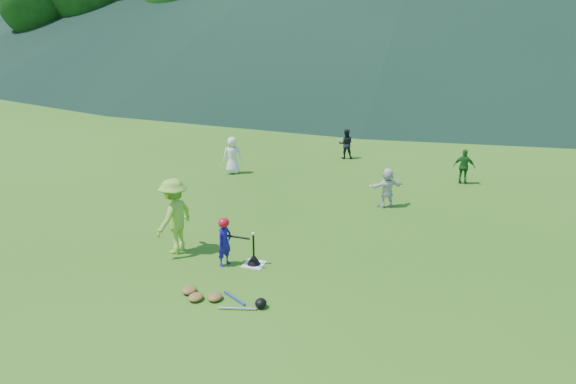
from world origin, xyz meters
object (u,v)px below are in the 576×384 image
at_px(fielder_b, 346,144).
at_px(home_plate, 254,264).
at_px(fielder_c, 464,167).
at_px(fielder_a, 232,155).
at_px(fielder_d, 387,188).
at_px(adult_coach, 174,216).
at_px(batter_child, 224,242).
at_px(equipment_pile, 215,297).
at_px(batting_tee, 254,259).

bearing_deg(fielder_b, home_plate, 74.23).
xyz_separation_m(fielder_b, fielder_c, (4.25, -2.02, 0.01)).
bearing_deg(fielder_a, fielder_d, 134.72).
xyz_separation_m(home_plate, adult_coach, (-1.96, 0.13, 0.87)).
height_order(batter_child, adult_coach, adult_coach).
xyz_separation_m(home_plate, equipment_pile, (-0.16, -1.69, 0.06)).
height_order(fielder_c, equipment_pile, fielder_c).
relative_size(fielder_d, equipment_pile, 0.63).
relative_size(fielder_b, batting_tee, 1.63).
xyz_separation_m(fielder_d, batting_tee, (-2.24, -4.66, -0.44)).
bearing_deg(equipment_pile, fielder_a, 110.50).
height_order(batter_child, equipment_pile, batter_child).
bearing_deg(fielder_a, equipment_pile, 83.80).
xyz_separation_m(home_plate, batter_child, (-0.60, -0.18, 0.52)).
distance_m(batting_tee, equipment_pile, 1.70).
relative_size(fielder_a, fielder_c, 1.12).
bearing_deg(fielder_a, batting_tee, 89.71).
relative_size(fielder_b, fielder_c, 0.98).
bearing_deg(fielder_d, batter_child, 26.03).
distance_m(fielder_c, equipment_pile, 10.33).
bearing_deg(fielder_c, home_plate, 66.69).
bearing_deg(home_plate, fielder_c, 60.74).
bearing_deg(equipment_pile, adult_coach, 134.60).
height_order(fielder_a, fielder_d, fielder_a).
height_order(fielder_c, batting_tee, fielder_c).
xyz_separation_m(fielder_c, batting_tee, (-4.27, -7.62, -0.43)).
bearing_deg(fielder_a, fielder_b, -162.66).
bearing_deg(batting_tee, fielder_c, 60.74).
bearing_deg(batter_child, fielder_a, 39.46).
relative_size(home_plate, batting_tee, 0.66).
bearing_deg(batter_child, adult_coach, 95.17).
relative_size(batter_child, fielder_b, 0.96).
distance_m(batter_child, adult_coach, 1.44).
height_order(fielder_d, batting_tee, fielder_d).
relative_size(batter_child, equipment_pile, 0.59).
height_order(home_plate, fielder_d, fielder_d).
relative_size(batter_child, fielder_c, 0.95).
bearing_deg(fielder_b, fielder_c, 138.93).
bearing_deg(fielder_a, adult_coach, 74.54).
bearing_deg(fielder_b, batting_tee, 74.23).
bearing_deg(batting_tee, adult_coach, 176.19).
distance_m(adult_coach, fielder_d, 6.19).
distance_m(fielder_b, fielder_c, 4.71).
distance_m(fielder_a, fielder_c, 7.58).
relative_size(adult_coach, equipment_pile, 0.97).
relative_size(fielder_c, fielder_d, 0.99).
bearing_deg(equipment_pile, fielder_c, 64.55).
xyz_separation_m(fielder_a, fielder_d, (5.46, -1.84, -0.06)).
bearing_deg(adult_coach, fielder_a, -159.98).
height_order(home_plate, fielder_c, fielder_c).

